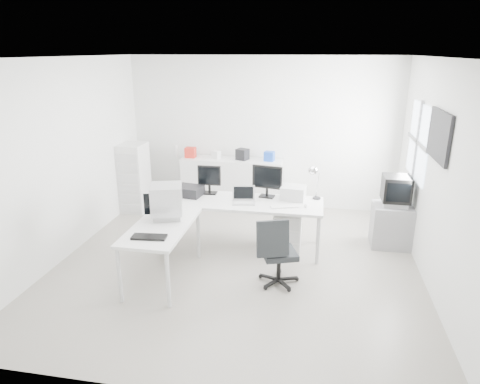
% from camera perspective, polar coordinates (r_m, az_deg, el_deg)
% --- Properties ---
extents(floor, '(5.00, 5.00, 0.01)m').
position_cam_1_polar(floor, '(6.18, -0.34, -9.42)').
color(floor, '#AFA89D').
rests_on(floor, ground).
extents(ceiling, '(5.00, 5.00, 0.01)m').
position_cam_1_polar(ceiling, '(5.46, -0.40, 17.53)').
color(ceiling, white).
rests_on(ceiling, back_wall).
extents(back_wall, '(5.00, 0.02, 2.80)m').
position_cam_1_polar(back_wall, '(8.07, 2.97, 7.80)').
color(back_wall, silver).
rests_on(back_wall, floor).
extents(left_wall, '(0.02, 5.00, 2.80)m').
position_cam_1_polar(left_wall, '(6.59, -22.32, 4.00)').
color(left_wall, silver).
rests_on(left_wall, floor).
extents(right_wall, '(0.02, 5.00, 2.80)m').
position_cam_1_polar(right_wall, '(5.76, 24.89, 1.74)').
color(right_wall, silver).
rests_on(right_wall, floor).
extents(window, '(0.02, 1.20, 1.10)m').
position_cam_1_polar(window, '(6.85, 22.63, 6.20)').
color(window, white).
rests_on(window, right_wall).
extents(wall_picture, '(0.04, 0.90, 0.60)m').
position_cam_1_polar(wall_picture, '(5.74, 25.04, 6.82)').
color(wall_picture, black).
rests_on(wall_picture, right_wall).
extents(main_desk, '(2.40, 0.80, 0.75)m').
position_cam_1_polar(main_desk, '(6.49, 0.19, -4.31)').
color(main_desk, silver).
rests_on(main_desk, floor).
extents(side_desk, '(0.70, 1.40, 0.75)m').
position_cam_1_polar(side_desk, '(5.74, -10.27, -7.83)').
color(side_desk, silver).
rests_on(side_desk, floor).
extents(drawer_pedestal, '(0.40, 0.50, 0.60)m').
position_cam_1_polar(drawer_pedestal, '(6.49, 6.38, -5.16)').
color(drawer_pedestal, silver).
rests_on(drawer_pedestal, floor).
extents(inkjet_printer, '(0.47, 0.39, 0.15)m').
position_cam_1_polar(inkjet_printer, '(6.62, -6.91, 0.16)').
color(inkjet_printer, black).
rests_on(inkjet_printer, main_desk).
extents(lcd_monitor_small, '(0.36, 0.21, 0.45)m').
position_cam_1_polar(lcd_monitor_small, '(6.63, -4.11, 1.65)').
color(lcd_monitor_small, black).
rests_on(lcd_monitor_small, main_desk).
extents(lcd_monitor_large, '(0.49, 0.26, 0.48)m').
position_cam_1_polar(lcd_monitor_large, '(6.47, 3.64, 1.36)').
color(lcd_monitor_large, black).
rests_on(lcd_monitor_large, main_desk).
extents(laptop, '(0.35, 0.35, 0.20)m').
position_cam_1_polar(laptop, '(6.22, 0.48, -0.66)').
color(laptop, '#B7B7BA').
rests_on(laptop, main_desk).
extents(white_keyboard, '(0.41, 0.25, 0.02)m').
position_cam_1_polar(white_keyboard, '(6.14, 5.92, -1.94)').
color(white_keyboard, silver).
rests_on(white_keyboard, main_desk).
extents(white_mouse, '(0.05, 0.05, 0.05)m').
position_cam_1_polar(white_mouse, '(6.17, 8.75, -1.78)').
color(white_mouse, silver).
rests_on(white_mouse, main_desk).
extents(laser_printer, '(0.38, 0.34, 0.20)m').
position_cam_1_polar(laser_printer, '(6.45, 7.11, -0.10)').
color(laser_printer, '#B9B9B9').
rests_on(laser_printer, main_desk).
extents(desk_lamp, '(0.18, 0.18, 0.45)m').
position_cam_1_polar(desk_lamp, '(6.48, 10.28, 1.00)').
color(desk_lamp, silver).
rests_on(desk_lamp, main_desk).
extents(crt_monitor, '(0.52, 0.52, 0.48)m').
position_cam_1_polar(crt_monitor, '(5.72, -9.75, -1.19)').
color(crt_monitor, '#B7B7BA').
rests_on(crt_monitor, side_desk).
extents(black_keyboard, '(0.43, 0.20, 0.03)m').
position_cam_1_polar(black_keyboard, '(5.24, -12.02, -5.88)').
color(black_keyboard, black).
rests_on(black_keyboard, side_desk).
extents(office_chair, '(0.70, 0.70, 0.94)m').
position_cam_1_polar(office_chair, '(5.50, 5.25, -7.69)').
color(office_chair, '#282B2D').
rests_on(office_chair, floor).
extents(tv_cabinet, '(0.60, 0.49, 0.66)m').
position_cam_1_polar(tv_cabinet, '(6.96, 19.59, -4.24)').
color(tv_cabinet, gray).
rests_on(tv_cabinet, floor).
extents(crt_tv, '(0.50, 0.48, 0.45)m').
position_cam_1_polar(crt_tv, '(6.78, 20.08, 0.08)').
color(crt_tv, black).
rests_on(crt_tv, tv_cabinet).
extents(sideboard, '(1.89, 0.47, 0.95)m').
position_cam_1_polar(sideboard, '(8.13, -1.07, 1.16)').
color(sideboard, silver).
rests_on(sideboard, floor).
extents(clutter_box_a, '(0.19, 0.17, 0.19)m').
position_cam_1_polar(clutter_box_a, '(8.17, -6.62, 5.26)').
color(clutter_box_a, red).
rests_on(clutter_box_a, sideboard).
extents(clutter_box_b, '(0.18, 0.17, 0.15)m').
position_cam_1_polar(clutter_box_b, '(8.05, -3.19, 4.99)').
color(clutter_box_b, silver).
rests_on(clutter_box_b, sideboard).
extents(clutter_box_c, '(0.26, 0.25, 0.20)m').
position_cam_1_polar(clutter_box_c, '(7.94, 0.33, 5.04)').
color(clutter_box_c, black).
rests_on(clutter_box_c, sideboard).
extents(clutter_box_d, '(0.20, 0.18, 0.17)m').
position_cam_1_polar(clutter_box_d, '(7.87, 3.93, 4.78)').
color(clutter_box_d, '#1A47B7').
rests_on(clutter_box_d, sideboard).
extents(clutter_bottle, '(0.07, 0.07, 0.22)m').
position_cam_1_polar(clutter_bottle, '(8.29, -8.54, 5.48)').
color(clutter_bottle, silver).
rests_on(clutter_bottle, sideboard).
extents(filing_cabinet, '(0.44, 0.53, 1.27)m').
position_cam_1_polar(filing_cabinet, '(8.17, -13.91, 1.88)').
color(filing_cabinet, silver).
rests_on(filing_cabinet, floor).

